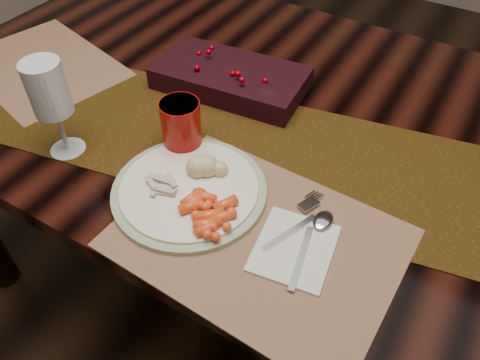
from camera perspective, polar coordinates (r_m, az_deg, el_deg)
The scene contains 15 objects.
floor at distance 1.63m, azimuth 3.92°, elevation -13.55°, with size 5.00×5.00×0.00m, color black.
dining_table at distance 1.32m, azimuth 4.72°, elevation -5.13°, with size 1.80×1.00×0.75m, color black.
table_runner at distance 0.98m, azimuth -0.58°, elevation 4.42°, with size 1.68×0.35×0.00m, color black.
centerpiece at distance 1.12m, azimuth -1.18°, elevation 12.71°, with size 0.35×0.18×0.07m, color black, non-canonical shape.
placemat_main at distance 0.81m, azimuth 2.28°, elevation -7.10°, with size 0.47×0.34×0.00m, color brown.
placemat_second at distance 1.32m, azimuth -22.98°, elevation 12.66°, with size 0.40×0.30×0.00m, color brown.
dinner_plate at distance 0.87m, azimuth -6.21°, elevation -1.18°, with size 0.29×0.29×0.02m, color white.
baby_carrots at distance 0.81m, azimuth -4.25°, elevation -3.85°, with size 0.10×0.08×0.02m, color #F7511E, non-canonical shape.
mashed_potatoes at distance 0.88m, azimuth -3.79°, elevation 2.22°, with size 0.07×0.07×0.04m, color #E3C979, non-canonical shape.
turkey_shreds at distance 0.87m, azimuth -9.61°, elevation -0.53°, with size 0.08×0.07×0.02m, color #D5A18E, non-canonical shape.
napkin at distance 0.79m, azimuth 6.63°, elevation -8.27°, with size 0.13×0.15×0.01m, color silver.
fork at distance 0.82m, azimuth 6.70°, elevation -5.44°, with size 0.02×0.15×0.00m, color #B3B3BC, non-canonical shape.
spoon at distance 0.79m, azimuth 8.31°, elevation -7.88°, with size 0.03×0.16×0.00m, color white, non-canonical shape.
red_cup at distance 0.94m, azimuth -7.16°, elevation 6.56°, with size 0.08×0.08×0.11m, color maroon.
wine_glass at distance 0.97m, azimuth -21.65°, elevation 7.94°, with size 0.07×0.07×0.20m, color silver, non-canonical shape.
Camera 1 is at (0.34, -0.77, 1.39)m, focal length 35.00 mm.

